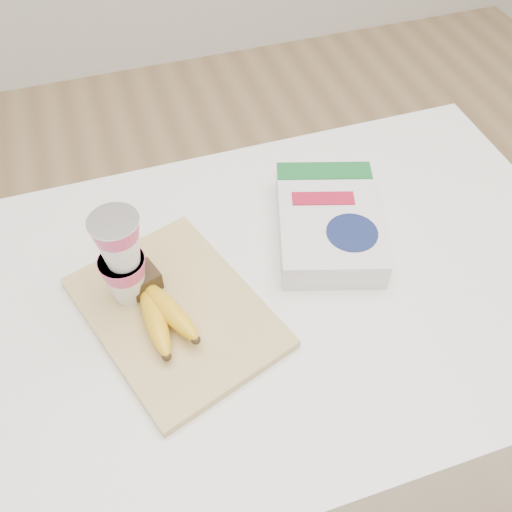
{
  "coord_description": "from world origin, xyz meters",
  "views": [
    {
      "loc": [
        -0.22,
        -0.52,
        1.51
      ],
      "look_at": [
        -0.04,
        0.04,
        0.82
      ],
      "focal_mm": 40.0,
      "sensor_mm": 36.0,
      "label": 1
    }
  ],
  "objects_px": {
    "cutting_board": "(176,312)",
    "table": "(278,393)",
    "bananas": "(158,308)",
    "cereal_box": "(328,222)",
    "yogurt_stack": "(121,257)"
  },
  "relations": [
    {
      "from": "bananas",
      "to": "cereal_box",
      "type": "bearing_deg",
      "value": 16.09
    },
    {
      "from": "table",
      "to": "yogurt_stack",
      "type": "height_order",
      "value": "yogurt_stack"
    },
    {
      "from": "cutting_board",
      "to": "table",
      "type": "bearing_deg",
      "value": -16.69
    },
    {
      "from": "cutting_board",
      "to": "yogurt_stack",
      "type": "bearing_deg",
      "value": 121.72
    },
    {
      "from": "table",
      "to": "cutting_board",
      "type": "distance_m",
      "value": 0.44
    },
    {
      "from": "table",
      "to": "cutting_board",
      "type": "height_order",
      "value": "cutting_board"
    },
    {
      "from": "table",
      "to": "yogurt_stack",
      "type": "relative_size",
      "value": 6.21
    },
    {
      "from": "bananas",
      "to": "cereal_box",
      "type": "relative_size",
      "value": 0.61
    },
    {
      "from": "table",
      "to": "bananas",
      "type": "relative_size",
      "value": 5.94
    },
    {
      "from": "bananas",
      "to": "cereal_box",
      "type": "xyz_separation_m",
      "value": [
        0.31,
        0.09,
        -0.01
      ]
    },
    {
      "from": "cutting_board",
      "to": "yogurt_stack",
      "type": "distance_m",
      "value": 0.12
    },
    {
      "from": "cutting_board",
      "to": "cereal_box",
      "type": "relative_size",
      "value": 1.11
    },
    {
      "from": "yogurt_stack",
      "to": "cereal_box",
      "type": "distance_m",
      "value": 0.36
    },
    {
      "from": "table",
      "to": "cutting_board",
      "type": "relative_size",
      "value": 3.26
    },
    {
      "from": "table",
      "to": "cereal_box",
      "type": "height_order",
      "value": "cereal_box"
    }
  ]
}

